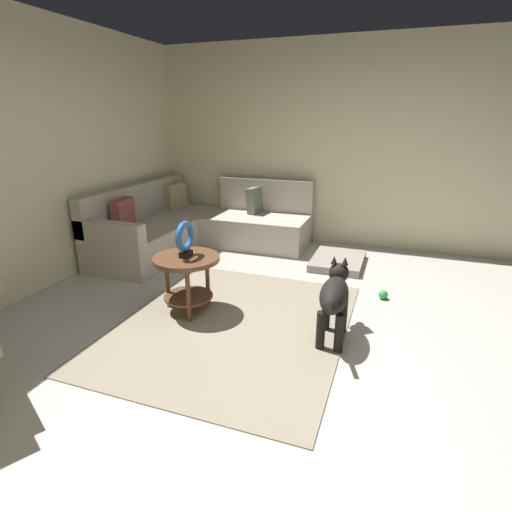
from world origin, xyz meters
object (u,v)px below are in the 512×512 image
dog_bed_mat (338,261)px  dog_toy_ball (383,295)px  side_table (187,269)px  torus_sculpture (185,238)px  dog (335,296)px  sectional_couch (197,227)px

dog_bed_mat → dog_toy_ball: size_ratio=8.59×
side_table → dog_toy_ball: side_table is taller
torus_sculpture → dog: torus_sculpture is taller
torus_sculpture → sectional_couch: bearing=25.2°
torus_sculpture → dog_bed_mat: (1.73, -1.11, -0.67)m
torus_sculpture → dog_toy_ball: size_ratio=3.50×
side_table → dog_bed_mat: 2.09m
sectional_couch → dog_toy_ball: bearing=-108.7°
sectional_couch → dog_bed_mat: sectional_couch is taller
torus_sculpture → dog: size_ratio=0.38×
dog_bed_mat → dog: size_ratio=0.94×
dog_bed_mat → dog: 1.80m
sectional_couch → dog_bed_mat: bearing=-90.4°
sectional_couch → dog: size_ratio=2.65×
side_table → torus_sculpture: size_ratio=1.84×
side_table → torus_sculpture: bearing=-104.0°
sectional_couch → torus_sculpture: size_ratio=6.90×
sectional_couch → side_table: bearing=-154.8°
sectional_couch → dog_toy_ball: 2.67m
side_table → dog_toy_ball: bearing=-62.3°
torus_sculpture → dog_bed_mat: size_ratio=0.41×
dog_bed_mat → side_table: bearing=147.2°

